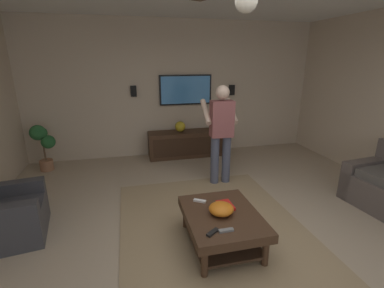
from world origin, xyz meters
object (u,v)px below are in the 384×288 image
media_console (188,144)px  potted_plant_tall (43,141)px  coffee_table (222,222)px  book (225,205)px  remote_grey (226,230)px  tv (186,90)px  vase_round (180,127)px  bowl (221,209)px  remote_white (200,201)px  remote_black (213,232)px  wall_speaker_left (232,90)px  armchair (2,217)px  person_standing (221,129)px  wall_speaker_right (134,91)px

media_console → potted_plant_tall: potted_plant_tall is taller
coffee_table → media_console: 3.03m
book → remote_grey: bearing=158.8°
tv → vase_round: bearing=-37.6°
remote_grey → book: book is taller
bowl → remote_white: bearing=27.0°
media_console → potted_plant_tall: 2.83m
bowl → remote_black: size_ratio=1.81×
remote_white → wall_speaker_left: bearing=-85.0°
armchair → remote_black: (-1.03, -2.22, 0.13)m
book → potted_plant_tall: bearing=41.0°
vase_round → remote_white: bearing=173.6°
bowl → remote_grey: (-0.32, 0.06, -0.05)m
armchair → media_console: size_ratio=0.54×
remote_black → remote_white: bearing=-128.5°
remote_white → bowl: bearing=149.4°
media_console → bowl: size_ratio=6.25×
potted_plant_tall → book: potted_plant_tall is taller
coffee_table → vase_round: bearing=-2.5°
coffee_table → book: 0.19m
person_standing → remote_black: size_ratio=10.93×
vase_round → bowl: bearing=177.2°
media_console → vase_round: size_ratio=7.73×
coffee_table → wall_speaker_left: size_ratio=4.55×
person_standing → remote_grey: size_ratio=10.93×
tv → vase_round: size_ratio=5.08×
remote_grey → wall_speaker_right: size_ratio=0.68×
person_standing → remote_grey: person_standing is taller
media_console → vase_round: 0.42m
armchair → vase_round: size_ratio=4.18×
potted_plant_tall → remote_grey: size_ratio=5.77×
remote_grey → vase_round: 3.37m
remote_white → media_console: bearing=-67.7°
bowl → wall_speaker_right: size_ratio=1.24×
media_console → remote_grey: media_console is taller
remote_grey → wall_speaker_left: 3.98m
remote_white → book: book is taller
potted_plant_tall → remote_white: 3.50m
wall_speaker_right → armchair: bearing=147.1°
remote_grey → vase_round: size_ratio=0.68×
remote_black → remote_grey: (0.00, -0.14, 0.00)m
armchair → remote_grey: size_ratio=6.14×
armchair → wall_speaker_left: 4.70m
vase_round → potted_plant_tall: bearing=92.7°
coffee_table → remote_black: size_ratio=6.67×
tv → person_standing: (-1.68, -0.22, -0.47)m
remote_grey → wall_speaker_right: wall_speaker_right is taller
vase_round → wall_speaker_left: size_ratio=1.00×
armchair → wall_speaker_right: 3.25m
remote_grey → book: bearing=70.3°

